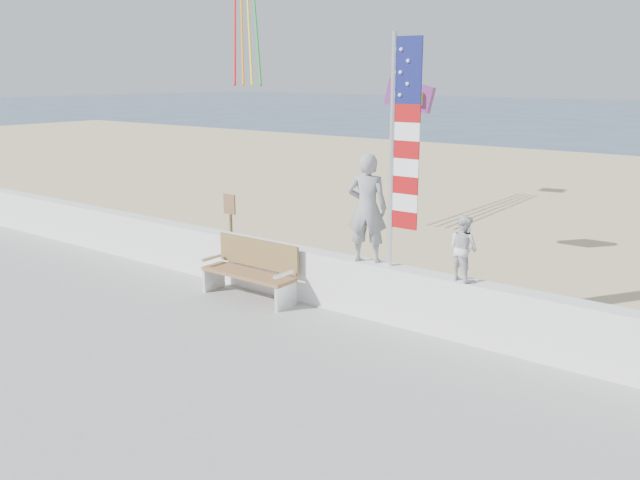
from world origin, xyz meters
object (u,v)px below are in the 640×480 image
at_px(child, 463,248).
at_px(flag, 400,143).
at_px(adult, 367,208).
at_px(bench, 252,269).

xyz_separation_m(child, flag, (-1.11, -0.00, 1.44)).
bearing_deg(flag, adult, 179.97).
distance_m(child, bench, 3.86).
bearing_deg(adult, bench, -10.23).
distance_m(adult, child, 1.70).
height_order(bench, flag, flag).
bearing_deg(child, flag, 19.25).
bearing_deg(child, bench, 26.18).
bearing_deg(adult, child, 157.41).
relative_size(child, flag, 0.27).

